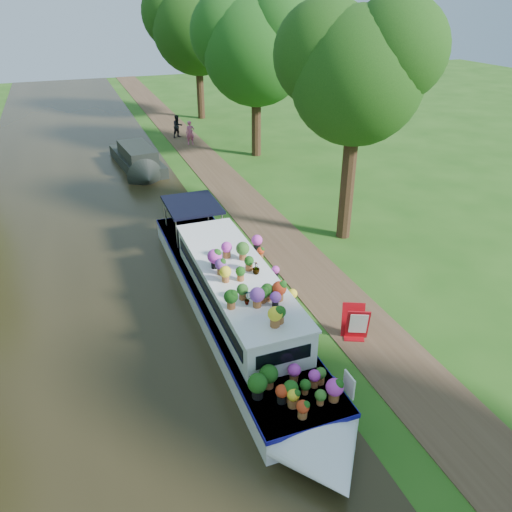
% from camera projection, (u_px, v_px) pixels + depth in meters
% --- Properties ---
extents(ground, '(100.00, 100.00, 0.00)m').
position_uv_depth(ground, '(288.00, 289.00, 16.95)').
color(ground, '#235114').
rests_on(ground, ground).
extents(canal_water, '(10.00, 100.00, 0.02)m').
position_uv_depth(canal_water, '(107.00, 325.00, 15.08)').
color(canal_water, black).
rests_on(canal_water, ground).
extents(towpath, '(2.20, 100.00, 0.03)m').
position_uv_depth(towpath, '(320.00, 282.00, 17.31)').
color(towpath, '#4C3623').
rests_on(towpath, ground).
extents(plant_boat, '(2.29, 13.52, 2.28)m').
position_uv_depth(plant_boat, '(237.00, 300.00, 14.79)').
color(plant_boat, white).
rests_on(plant_boat, canal_water).
extents(tree_near_overhang, '(5.52, 5.28, 8.99)m').
position_uv_depth(tree_near_overhang, '(357.00, 66.00, 17.55)').
color(tree_near_overhang, black).
rests_on(tree_near_overhang, ground).
extents(tree_near_mid, '(6.90, 6.60, 9.40)m').
position_uv_depth(tree_near_mid, '(256.00, 42.00, 27.77)').
color(tree_near_mid, black).
rests_on(tree_near_mid, ground).
extents(tree_near_far, '(7.59, 7.26, 10.30)m').
position_uv_depth(tree_near_far, '(196.00, 20.00, 36.42)').
color(tree_near_far, black).
rests_on(tree_near_far, ground).
extents(second_boat, '(2.47, 6.83, 1.29)m').
position_uv_depth(second_boat, '(138.00, 159.00, 28.19)').
color(second_boat, black).
rests_on(second_boat, canal_water).
extents(sandwich_board, '(0.72, 0.76, 1.04)m').
position_uv_depth(sandwich_board, '(355.00, 324.00, 14.31)').
color(sandwich_board, '#AA0C14').
rests_on(sandwich_board, towpath).
extents(pedestrian_pink, '(0.60, 0.45, 1.51)m').
position_uv_depth(pedestrian_pink, '(190.00, 133.00, 32.42)').
color(pedestrian_pink, '#E25DA7').
rests_on(pedestrian_pink, towpath).
extents(pedestrian_dark, '(0.88, 0.78, 1.51)m').
position_uv_depth(pedestrian_dark, '(178.00, 126.00, 33.97)').
color(pedestrian_dark, black).
rests_on(pedestrian_dark, towpath).
extents(verge_plant, '(0.38, 0.34, 0.40)m').
position_uv_depth(verge_plant, '(230.00, 230.00, 20.65)').
color(verge_plant, '#246B20').
rests_on(verge_plant, ground).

